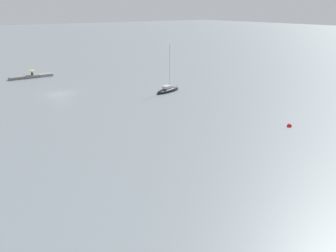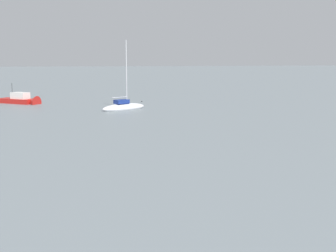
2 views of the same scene
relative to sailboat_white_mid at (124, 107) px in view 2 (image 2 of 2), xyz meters
name	(u,v)px [view 2 (image 2 of 2)]	position (x,y,z in m)	size (l,w,h in m)	color
sailboat_white_mid	(124,107)	(0.00, 0.00, 0.00)	(5.74, 7.08, 10.16)	silver
motorboat_red_mid	(23,101)	(9.97, 15.68, 0.07)	(5.68, 7.17, 4.00)	red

